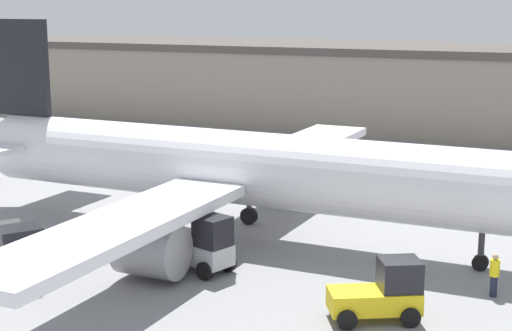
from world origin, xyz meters
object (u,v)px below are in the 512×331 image
belt_loader_truck (17,255)px  baggage_tug (204,246)px  pushback_tug (382,293)px  airplane (239,170)px  ground_crew_worker (494,274)px

belt_loader_truck → baggage_tug: bearing=67.5°
belt_loader_truck → pushback_tug: bearing=43.1°
airplane → ground_crew_worker: 13.34m
airplane → belt_loader_truck: 11.41m
ground_crew_worker → pushback_tug: bearing=11.1°
airplane → baggage_tug: size_ratio=11.29×
ground_crew_worker → belt_loader_truck: (-18.47, -6.52, 0.21)m
airplane → ground_crew_worker: bearing=-13.2°
ground_crew_worker → pushback_tug: pushback_tug is taller
airplane → baggage_tug: bearing=-80.8°
ground_crew_worker → pushback_tug: size_ratio=0.49×
ground_crew_worker → baggage_tug: (-11.91, -2.21, 0.20)m
belt_loader_truck → pushback_tug: size_ratio=1.04×
ground_crew_worker → belt_loader_truck: belt_loader_truck is taller
ground_crew_worker → belt_loader_truck: size_ratio=0.47×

